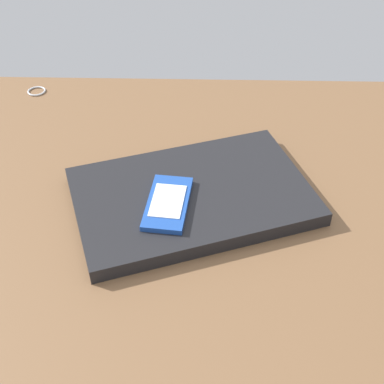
% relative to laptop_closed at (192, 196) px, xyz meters
% --- Properties ---
extents(desk_surface, '(1.20, 0.80, 0.03)m').
position_rel_laptop_closed_xyz_m(desk_surface, '(-0.06, -0.01, -0.03)').
color(desk_surface, brown).
rests_on(desk_surface, ground).
extents(laptop_closed, '(0.41, 0.34, 0.02)m').
position_rel_laptop_closed_xyz_m(laptop_closed, '(0.00, 0.00, 0.00)').
color(laptop_closed, black).
rests_on(laptop_closed, desk_surface).
extents(cell_phone_on_laptop, '(0.07, 0.12, 0.01)m').
position_rel_laptop_closed_xyz_m(cell_phone_on_laptop, '(-0.03, -0.04, 0.02)').
color(cell_phone_on_laptop, '#1E479E').
rests_on(cell_phone_on_laptop, laptop_closed).
extents(key_ring, '(0.04, 0.04, 0.00)m').
position_rel_laptop_closed_xyz_m(key_ring, '(-0.33, 0.33, -0.01)').
color(key_ring, silver).
rests_on(key_ring, desk_surface).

